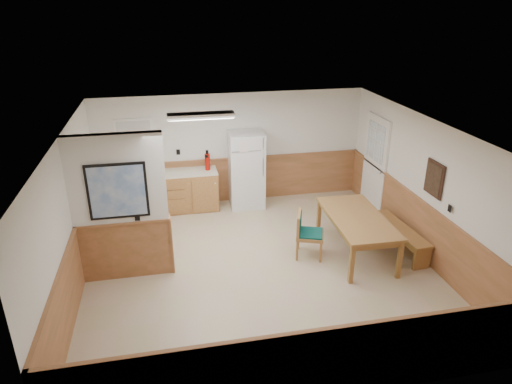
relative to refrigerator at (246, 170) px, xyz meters
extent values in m
plane|color=#C3A98C|center=(-0.26, -2.63, -0.86)|extent=(6.00, 6.00, 0.00)
cube|color=white|center=(-0.26, -2.63, 1.64)|extent=(6.00, 6.00, 0.02)
cube|color=white|center=(-0.26, 0.37, 0.39)|extent=(6.00, 0.02, 2.50)
cube|color=white|center=(2.74, -2.63, 0.39)|extent=(0.02, 6.00, 2.50)
cube|color=white|center=(-3.26, -2.63, 0.39)|extent=(0.02, 6.00, 2.50)
cube|color=#B66F49|center=(-0.26, 0.35, -0.36)|extent=(6.00, 0.04, 1.00)
cube|color=#B66F49|center=(2.72, -2.63, -0.36)|extent=(0.04, 6.00, 1.00)
cube|color=#B66F49|center=(-3.24, -2.63, -0.36)|extent=(0.04, 6.00, 1.00)
cube|color=white|center=(-2.51, -2.43, 0.89)|extent=(1.50, 0.15, 1.50)
cube|color=#B66F49|center=(-2.51, -2.43, -0.36)|extent=(1.50, 0.17, 1.00)
cube|color=black|center=(-2.51, -2.52, 0.74)|extent=(0.92, 0.03, 0.92)
cube|color=silver|center=(-2.51, -2.54, 0.74)|extent=(0.84, 0.01, 0.84)
cube|color=#B2853F|center=(-1.36, 0.05, -0.43)|extent=(1.40, 0.60, 0.86)
cube|color=#B2853F|center=(-2.83, 0.05, -0.43)|extent=(0.06, 0.60, 0.86)
cube|color=#B2853F|center=(-2.09, 0.05, -0.43)|extent=(0.06, 0.60, 0.86)
cube|color=beige|center=(-1.76, 0.05, 0.02)|extent=(2.20, 0.60, 0.04)
cube|color=beige|center=(-1.76, 0.35, 0.09)|extent=(2.20, 0.02, 0.10)
cube|color=white|center=(2.71, -0.73, 0.17)|extent=(0.05, 1.02, 2.15)
cube|color=white|center=(2.70, -0.73, 0.17)|extent=(0.04, 0.90, 2.05)
cube|color=silver|center=(2.68, -0.73, 0.69)|extent=(0.02, 0.76, 0.80)
cube|color=white|center=(-2.36, 0.35, 0.69)|extent=(0.80, 0.03, 1.00)
cube|color=silver|center=(-2.36, 0.34, 0.69)|extent=(0.70, 0.01, 0.90)
cube|color=#321D14|center=(2.71, -2.93, 0.69)|extent=(0.03, 0.50, 0.60)
cube|color=black|center=(2.69, -2.93, 0.69)|extent=(0.01, 0.42, 0.52)
cube|color=white|center=(-1.06, -1.33, 1.59)|extent=(1.20, 0.30, 0.08)
cube|color=white|center=(-1.06, -1.33, 1.55)|extent=(1.15, 0.25, 0.01)
cube|color=white|center=(0.00, 0.00, 0.00)|extent=(0.78, 0.73, 1.71)
cube|color=silver|center=(0.30, -0.36, 0.70)|extent=(0.03, 0.02, 0.22)
cube|color=silver|center=(0.30, -0.36, 0.17)|extent=(0.03, 0.02, 0.40)
cube|color=#A6693D|center=(1.57, -2.52, -0.13)|extent=(1.02, 1.95, 0.05)
cube|color=#A6693D|center=(1.57, -2.52, -0.21)|extent=(0.91, 1.85, 0.10)
cube|color=#A6693D|center=(1.12, -3.41, -0.51)|extent=(0.07, 0.07, 0.70)
cube|color=#A6693D|center=(1.17, -1.61, -0.51)|extent=(0.07, 0.07, 0.70)
cube|color=#A6693D|center=(1.96, -3.44, -0.51)|extent=(0.07, 0.07, 0.70)
cube|color=#A6693D|center=(2.01, -1.63, -0.51)|extent=(0.07, 0.07, 0.70)
cube|color=#A6693D|center=(2.44, -2.54, -0.43)|extent=(0.45, 1.58, 0.05)
cube|color=#A6693D|center=(2.44, -3.27, -0.66)|extent=(0.32, 0.08, 0.40)
cube|color=#A6693D|center=(2.44, -1.81, -0.66)|extent=(0.32, 0.08, 0.40)
cube|color=#A6693D|center=(0.72, -2.43, -0.44)|extent=(0.62, 0.62, 0.06)
cube|color=#105147|center=(0.72, -2.43, -0.39)|extent=(0.57, 0.57, 0.03)
cube|color=#A6693D|center=(0.52, -2.36, -0.21)|extent=(0.21, 0.47, 0.40)
cube|color=#105147|center=(0.32, -2.29, -0.21)|extent=(0.16, 0.40, 0.34)
cube|color=#A6693D|center=(0.45, -2.56, -0.66)|extent=(0.05, 0.05, 0.39)
cube|color=#A6693D|center=(0.59, -2.16, -0.66)|extent=(0.05, 0.05, 0.39)
cube|color=#A6693D|center=(0.84, -2.70, -0.66)|extent=(0.05, 0.05, 0.39)
cube|color=#A6693D|center=(0.99, -2.30, -0.66)|extent=(0.05, 0.05, 0.39)
cylinder|color=#AB1209|center=(-0.85, 0.05, 0.23)|extent=(0.14, 0.14, 0.37)
cylinder|color=black|center=(-0.85, 0.05, 0.45)|extent=(0.06, 0.06, 0.08)
cylinder|color=#198C2B|center=(-2.39, 0.00, 0.14)|extent=(0.07, 0.07, 0.20)
camera|label=1|loc=(-1.71, -9.37, 3.52)|focal=32.00mm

